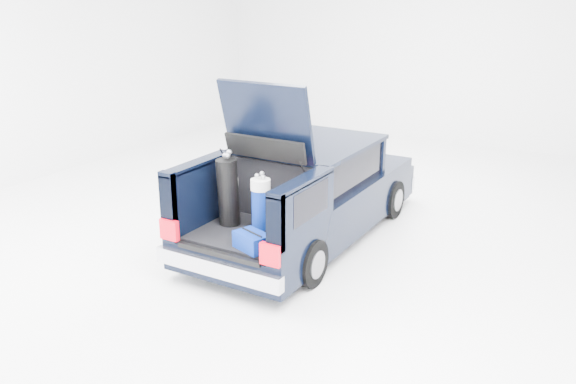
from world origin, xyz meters
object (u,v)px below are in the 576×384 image
Objects in this scene: car at (309,193)px; red_suitcase at (270,213)px; blue_golf_bag at (261,207)px; black_golf_bag at (228,192)px; blue_duffel at (252,241)px.

car reaches higher than red_suitcase.
red_suitcase is at bearing 71.35° from blue_golf_bag.
black_golf_bag is 1.19× the size of blue_golf_bag.
black_golf_bag is 0.58m from blue_golf_bag.
blue_duffel is at bearing -80.91° from car.
red_suitcase is 0.52× the size of black_golf_bag.
blue_golf_bag reaches higher than blue_duffel.
red_suitcase is at bearing 28.24° from black_golf_bag.
car is 5.60× the size of blue_golf_bag.
car is at bearing 88.61° from blue_golf_bag.
blue_golf_bag is (0.17, -1.58, 0.30)m from car.
blue_golf_bag is (-0.03, -0.16, 0.13)m from red_suitcase.
car is at bearing 101.19° from red_suitcase.
red_suitcase is at bearing 120.51° from blue_duffel.
blue_duffel is at bearing -14.70° from black_golf_bag.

